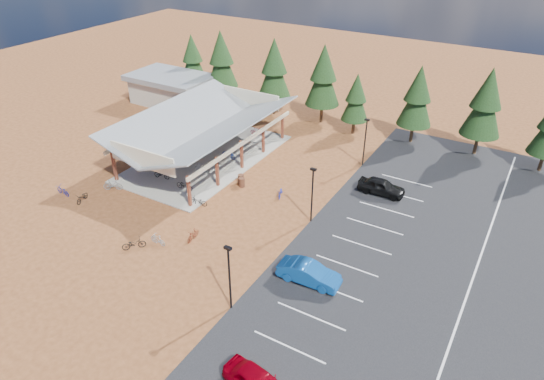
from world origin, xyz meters
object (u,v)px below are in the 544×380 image
object	(u,v)px
bike_5	(201,168)
bike_11	(193,235)
bike_7	(257,131)
bike_13	(158,240)
trash_bin_1	(241,179)
outbuilding	(172,89)
bike_12	(134,244)
bike_10	(63,191)
lamp_post_1	(312,191)
bike_14	(281,193)
bike_0	(162,174)
bike_2	(201,146)
car_4	(381,187)
bike_6	(229,154)
bike_4	(185,185)
car_1	(309,273)
bike_9	(113,185)
bike_3	(224,131)
bike_8	(82,197)
lamp_post_2	(365,139)
lamp_post_0	(229,274)
bike_1	(179,158)
bike_pavilion	(204,125)
trash_bin_0	(242,182)

from	to	relation	value
bike_5	bike_11	distance (m)	11.31
bike_7	bike_13	bearing A→B (deg)	173.06
trash_bin_1	bike_13	distance (m)	11.57
outbuilding	bike_12	distance (m)	32.51
bike_10	bike_13	world-z (taller)	bike_10
outbuilding	bike_13	size ratio (longest dim) A/B	7.21
lamp_post_1	bike_14	distance (m)	5.41
bike_0	bike_2	xyz separation A→B (m)	(-0.64, 7.14, 0.01)
bike_5	car_4	size ratio (longest dim) A/B	0.37
bike_6	bike_11	distance (m)	14.48
bike_4	car_1	xyz separation A→B (m)	(15.95, -5.55, 0.21)
bike_9	bike_14	size ratio (longest dim) A/B	1.12
bike_5	car_4	xyz separation A→B (m)	(17.03, 5.28, 0.21)
bike_3	bike_8	bearing A→B (deg)	159.76
bike_2	bike_12	size ratio (longest dim) A/B	0.93
lamp_post_2	bike_0	world-z (taller)	lamp_post_2
bike_12	bike_0	bearing A→B (deg)	-18.57
lamp_post_1	car_4	bearing A→B (deg)	63.97
bike_6	bike_0	bearing A→B (deg)	161.90
bike_6	bike_8	bearing A→B (deg)	160.77
bike_2	lamp_post_0	bearing A→B (deg)	-124.69
bike_6	outbuilding	bearing A→B (deg)	64.88
lamp_post_1	bike_11	bearing A→B (deg)	-134.25
outbuilding	bike_1	world-z (taller)	outbuilding
outbuilding	trash_bin_1	world-z (taller)	outbuilding
car_4	car_1	bearing A→B (deg)	177.06
lamp_post_0	lamp_post_2	bearing A→B (deg)	90.00
lamp_post_1	bike_2	world-z (taller)	lamp_post_1
bike_5	bike_10	xyz separation A→B (m)	(-8.48, -9.99, -0.12)
bike_0	car_1	world-z (taller)	car_1
bike_3	bike_4	distance (m)	12.64
car_1	bike_7	bearing A→B (deg)	37.13
bike_pavilion	lamp_post_0	bearing A→B (deg)	-48.58
outbuilding	bike_3	world-z (taller)	outbuilding
bike_pavilion	bike_10	world-z (taller)	bike_pavilion
lamp_post_2	trash_bin_1	xyz separation A→B (m)	(-8.81, -9.58, -2.53)
bike_1	bike_4	distance (m)	5.67
trash_bin_0	outbuilding	bearing A→B (deg)	145.68
bike_13	bike_8	bearing A→B (deg)	-95.54
bike_3	lamp_post_2	bearing A→B (deg)	-96.45
bike_pavilion	trash_bin_1	distance (m)	7.50
bike_5	bike_0	bearing A→B (deg)	140.16
trash_bin_1	bike_3	world-z (taller)	bike_3
bike_6	lamp_post_2	bearing A→B (deg)	-58.73
outbuilding	bike_12	xyz separation A→B (m)	(18.71, -26.54, -1.54)
bike_12	bike_14	bearing A→B (deg)	-74.43
bike_pavilion	bike_0	world-z (taller)	bike_pavilion
bike_6	bike_4	bearing A→B (deg)	-172.29
bike_pavilion	bike_12	world-z (taller)	bike_pavilion
bike_1	bike_12	bearing A→B (deg)	-137.88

